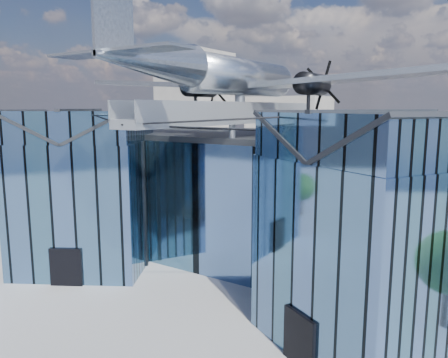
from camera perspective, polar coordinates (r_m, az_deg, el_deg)
The scene contains 4 objects.
ground_plane at distance 29.68m, azimuth -2.19°, elevation -14.39°, with size 120.00×120.00×0.00m, color gray.
museum at distance 32.71m, azimuth 3.68°, elevation -1.97°, with size 32.88×24.50×17.60m.
bg_towers at distance 74.00m, azimuth 22.33°, elevation 7.13°, with size 77.00×24.50×26.00m.
tree_side_w at distance 57.90m, azimuth -20.66°, elevation 0.57°, with size 4.43×4.43×5.51m.
Camera 1 is at (15.86, -22.07, 11.92)m, focal length 35.00 mm.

